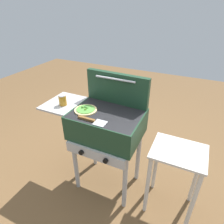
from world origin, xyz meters
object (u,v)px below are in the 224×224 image
at_px(pizza_veggie, 86,110).
at_px(sauce_jar, 63,100).
at_px(spatula, 92,121).
at_px(prep_table, 175,168).
at_px(grill, 106,126).

height_order(pizza_veggie, sauce_jar, sauce_jar).
bearing_deg(pizza_veggie, sauce_jar, 179.25).
bearing_deg(pizza_veggie, spatula, -42.48).
bearing_deg(prep_table, pizza_veggie, -176.83).
distance_m(pizza_veggie, prep_table, 0.94).
bearing_deg(prep_table, grill, -179.63).
bearing_deg(pizza_veggie, prep_table, 3.17).
xyz_separation_m(pizza_veggie, spatula, (0.14, -0.13, -0.00)).
xyz_separation_m(grill, prep_table, (0.67, 0.00, -0.25)).
distance_m(sauce_jar, spatula, 0.42).
xyz_separation_m(sauce_jar, spatula, (0.40, -0.14, -0.04)).
distance_m(grill, sauce_jar, 0.48).
relative_size(spatula, prep_table, 0.37).
relative_size(grill, pizza_veggie, 4.68).
xyz_separation_m(pizza_veggie, sauce_jar, (-0.25, 0.00, 0.04)).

